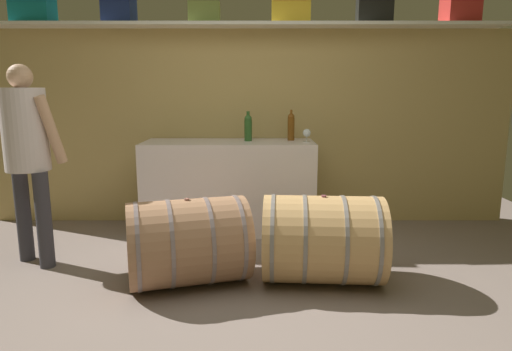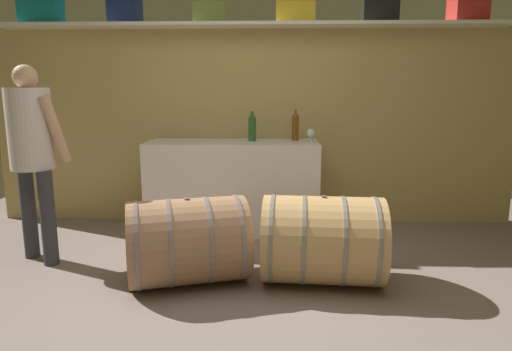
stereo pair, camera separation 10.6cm
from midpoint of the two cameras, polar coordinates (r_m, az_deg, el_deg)
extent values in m
cube|color=slate|center=(3.42, -0.49, -13.58)|extent=(6.68, 7.65, 0.02)
cube|color=tan|center=(4.80, 0.32, 6.05)|extent=(5.48, 0.10, 2.01)
cube|color=silver|center=(4.68, 0.28, 18.46)|extent=(5.04, 0.40, 0.03)
cube|color=#127C87|center=(5.21, -25.02, 18.78)|extent=(0.38, 0.25, 0.34)
cube|color=navy|center=(4.90, -15.63, 19.68)|extent=(0.30, 0.26, 0.30)
cube|color=olive|center=(4.73, -5.26, 19.76)|extent=(0.31, 0.24, 0.20)
cube|color=yellow|center=(4.71, 5.73, 20.51)|extent=(0.38, 0.26, 0.32)
cube|color=black|center=(4.83, 16.11, 19.94)|extent=(0.34, 0.20, 0.32)
cube|color=red|center=(5.09, 25.83, 18.44)|extent=(0.34, 0.27, 0.25)
cube|color=white|center=(4.53, -2.24, -1.35)|extent=(1.68, 0.62, 0.90)
cylinder|color=brown|center=(4.54, 5.67, 5.84)|extent=(0.07, 0.07, 0.22)
sphere|color=brown|center=(4.53, 5.70, 7.41)|extent=(0.07, 0.07, 0.07)
cylinder|color=brown|center=(4.53, 5.71, 7.90)|extent=(0.02, 0.02, 0.06)
cylinder|color=#2F5D28|center=(4.48, 0.20, 5.71)|extent=(0.08, 0.08, 0.21)
sphere|color=#2F5D28|center=(4.47, 0.20, 7.20)|extent=(0.07, 0.07, 0.07)
cylinder|color=#2F5D28|center=(4.47, 0.20, 7.73)|extent=(0.03, 0.03, 0.06)
cylinder|color=white|center=(4.42, 7.62, 4.23)|extent=(0.07, 0.07, 0.00)
cylinder|color=white|center=(4.42, 7.63, 4.62)|extent=(0.01, 0.01, 0.06)
sphere|color=white|center=(4.41, 7.65, 5.36)|extent=(0.08, 0.08, 0.08)
sphere|color=maroon|center=(4.41, 7.64, 5.21)|extent=(0.05, 0.05, 0.05)
cylinder|color=#9E7150|center=(3.35, -7.70, -8.24)|extent=(0.99, 0.83, 0.62)
cylinder|color=slate|center=(3.33, -13.86, -8.56)|extent=(0.20, 0.62, 0.64)
cylinder|color=slate|center=(3.33, -10.04, -8.37)|extent=(0.20, 0.62, 0.64)
cylinder|color=slate|center=(3.36, -5.38, -8.09)|extent=(0.20, 0.62, 0.64)
cylinder|color=slate|center=(3.40, -1.67, -7.83)|extent=(0.20, 0.62, 0.64)
cylinder|color=#8C5749|center=(3.26, -7.84, -2.94)|extent=(0.04, 0.04, 0.01)
cylinder|color=tan|center=(3.36, 9.33, -8.06)|extent=(0.91, 0.70, 0.64)
cylinder|color=slate|center=(3.36, 3.08, -7.95)|extent=(0.07, 0.65, 0.65)
cylinder|color=slate|center=(3.36, 6.95, -8.03)|extent=(0.07, 0.65, 0.65)
cylinder|color=slate|center=(3.37, 11.70, -8.07)|extent=(0.07, 0.65, 0.65)
cylinder|color=slate|center=(3.41, 15.50, -8.07)|extent=(0.07, 0.65, 0.65)
cylinder|color=brown|center=(3.27, 9.51, -2.65)|extent=(0.04, 0.04, 0.01)
cylinder|color=#35343B|center=(3.97, -24.14, -4.97)|extent=(0.12, 0.12, 0.78)
cylinder|color=#35343B|center=(4.22, -26.18, -4.26)|extent=(0.12, 0.12, 0.78)
cylinder|color=silver|center=(3.98, -26.01, 5.32)|extent=(0.34, 0.34, 0.64)
sphere|color=tan|center=(3.97, -26.50, 11.14)|extent=(0.19, 0.19, 0.19)
cylinder|color=tan|center=(3.86, -23.33, 5.38)|extent=(0.19, 0.24, 0.54)
cylinder|color=tan|center=(4.19, -26.16, 5.52)|extent=(0.22, 0.28, 0.53)
camera|label=1|loc=(0.05, -89.09, 0.17)|focal=31.60mm
camera|label=2|loc=(0.05, 90.91, -0.17)|focal=31.60mm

